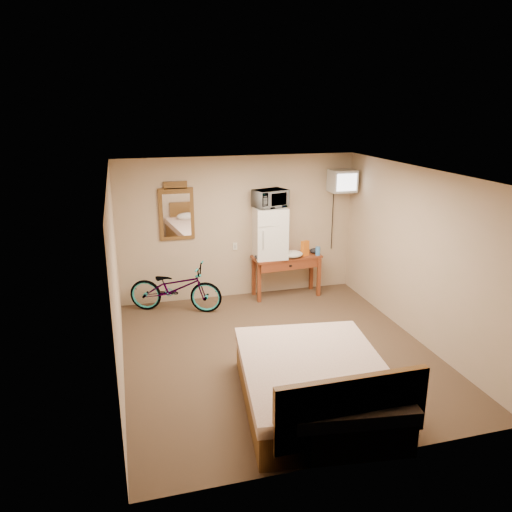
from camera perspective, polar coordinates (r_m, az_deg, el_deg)
name	(u,v)px	position (r m, az deg, el deg)	size (l,w,h in m)	color
room	(279,268)	(6.64, 2.66, -1.35)	(4.60, 4.64, 2.50)	#432F21
desk	(287,263)	(8.88, 3.56, -0.85)	(1.25, 0.56, 0.75)	maroon
mini_fridge	(270,232)	(8.67, 1.60, 2.71)	(0.57, 0.55, 0.89)	white
microwave	(270,198)	(8.54, 1.64, 6.59)	(0.55, 0.37, 0.30)	white
snack_bag	(305,248)	(8.87, 5.62, 0.89)	(0.13, 0.08, 0.27)	orange
blue_cup	(318,251)	(8.94, 7.08, 0.57)	(0.09, 0.09, 0.15)	#4089DC
cloth_cream	(292,254)	(8.76, 4.14, 0.21)	(0.39, 0.30, 0.12)	silver
cloth_dark_a	(263,257)	(8.61, 0.80, -0.07)	(0.30, 0.22, 0.11)	black
cloth_dark_b	(315,251)	(9.06, 6.76, 0.61)	(0.20, 0.16, 0.09)	black
crt_television	(342,181)	(8.94, 9.83, 8.46)	(0.44, 0.56, 0.38)	black
wall_mirror	(177,212)	(8.49, -9.07, 5.01)	(0.58, 0.04, 0.99)	brown
bicycle	(175,288)	(8.41, -9.19, -3.59)	(0.54, 1.56, 0.82)	black
bed	(316,385)	(5.87, 6.88, -14.38)	(1.87, 2.32, 0.90)	brown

